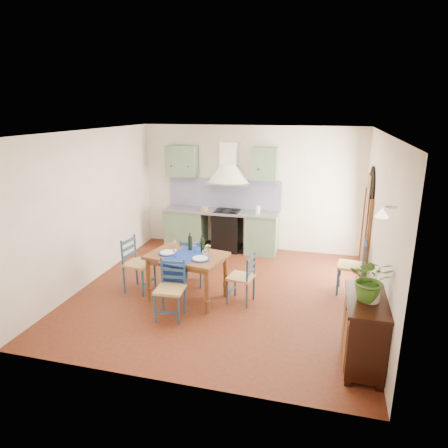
% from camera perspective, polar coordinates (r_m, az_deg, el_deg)
% --- Properties ---
extents(floor, '(5.00, 5.00, 0.00)m').
position_cam_1_polar(floor, '(7.23, -0.34, -9.73)').
color(floor, '#4A2010').
rests_on(floor, ground).
extents(back_wall, '(5.00, 0.96, 2.80)m').
position_cam_1_polar(back_wall, '(9.08, 0.52, 2.81)').
color(back_wall, white).
rests_on(back_wall, ground).
extents(right_wall, '(0.26, 5.00, 2.80)m').
position_cam_1_polar(right_wall, '(6.85, 20.89, -0.34)').
color(right_wall, white).
rests_on(right_wall, ground).
extents(left_wall, '(0.04, 5.00, 2.80)m').
position_cam_1_polar(left_wall, '(7.74, -18.55, 2.22)').
color(left_wall, white).
rests_on(left_wall, ground).
extents(ceiling, '(5.00, 5.00, 0.01)m').
position_cam_1_polar(ceiling, '(6.50, -0.38, 13.06)').
color(ceiling, silver).
rests_on(ceiling, back_wall).
extents(dining_table, '(1.39, 1.09, 1.12)m').
position_cam_1_polar(dining_table, '(6.77, -5.32, -5.10)').
color(dining_table, brown).
rests_on(dining_table, ground).
extents(chair_near, '(0.46, 0.46, 0.92)m').
position_cam_1_polar(chair_near, '(6.31, -7.63, -9.19)').
color(chair_near, navy).
rests_on(chair_near, ground).
extents(chair_far, '(0.45, 0.45, 0.90)m').
position_cam_1_polar(chair_far, '(7.39, -4.47, -5.22)').
color(chair_far, navy).
rests_on(chair_far, ground).
extents(chair_left, '(0.51, 0.51, 0.98)m').
position_cam_1_polar(chair_left, '(7.28, -12.29, -5.57)').
color(chair_left, navy).
rests_on(chair_left, ground).
extents(chair_right, '(0.46, 0.46, 0.86)m').
position_cam_1_polar(chair_right, '(6.72, 2.67, -7.69)').
color(chair_right, navy).
rests_on(chair_right, ground).
extents(chair_spare, '(0.50, 0.50, 0.97)m').
position_cam_1_polar(chair_spare, '(7.36, 17.99, -5.80)').
color(chair_spare, navy).
rests_on(chair_spare, ground).
extents(sideboard, '(0.50, 1.05, 0.94)m').
position_cam_1_polar(sideboard, '(5.44, 19.35, -14.05)').
color(sideboard, black).
rests_on(sideboard, ground).
extents(potted_plant, '(0.54, 0.48, 0.56)m').
position_cam_1_polar(potted_plant, '(5.10, 20.27, -7.40)').
color(potted_plant, '#3A671F').
rests_on(potted_plant, sideboard).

